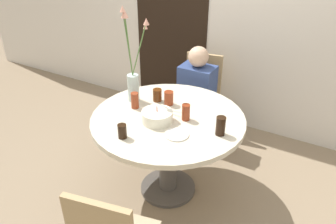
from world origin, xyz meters
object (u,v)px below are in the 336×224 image
Objects in this scene: birthday_cake at (157,116)px; drink_glass_5 at (157,95)px; person_woman at (196,99)px; side_plate at (177,135)px; chair_near_front at (201,92)px; drink_glass_3 at (169,98)px; drink_glass_0 at (186,112)px; flower_vase at (133,76)px; drink_glass_2 at (221,126)px; drink_glass_1 at (135,100)px; drink_glass_4 at (122,131)px.

birthday_cake is 0.34m from drink_glass_5.
side_plate is at bearing -72.50° from person_woman.
drink_glass_3 is (0.07, -0.81, 0.31)m from chair_near_front.
birthday_cake is 0.22m from drink_glass_0.
drink_glass_3 is (0.28, 0.09, -0.17)m from flower_vase.
person_woman reaches higher than drink_glass_2.
person_woman is at bearing 79.03° from drink_glass_1.
side_plate is at bearing -22.74° from birthday_cake.
drink_glass_2 reaches higher than drink_glass_5.
drink_glass_1 is (-0.44, -0.04, 0.00)m from drink_glass_0.
person_woman is at bearing 96.44° from birthday_cake.
side_plate is 0.17× the size of person_woman.
drink_glass_0 is 0.28m from drink_glass_3.
drink_glass_2 is 0.69m from drink_glass_4.
drink_glass_0 is 0.38m from drink_glass_5.
chair_near_front is at bearing 91.42° from drink_glass_4.
chair_near_front is 1.11× the size of flower_vase.
drink_glass_5 is (-0.17, 0.29, 0.01)m from birthday_cake.
drink_glass_3 is at bearing 158.88° from drink_glass_2.
birthday_cake is at bearing -83.56° from person_woman.
flower_vase is at bearing -162.08° from drink_glass_3.
birthday_cake reaches higher than side_plate.
chair_near_front is 8.52× the size of drink_glass_4.
drink_glass_0 reaches higher than side_plate.
chair_near_front is at bearing 76.99° from flower_vase.
drink_glass_1 is at bearing 159.04° from side_plate.
side_plate is 1.32× the size of drink_glass_1.
drink_glass_0 is 0.97× the size of drink_glass_1.
drink_glass_2 is at bearing -8.09° from flower_vase.
birthday_cake is at bearing -142.94° from drink_glass_0.
chair_near_front is 0.87m from drink_glass_3.
chair_near_front is at bearing 95.15° from drink_glass_3.
drink_glass_5 is at bearing -96.12° from person_woman.
drink_glass_3 is at bearing -94.42° from chair_near_front.
birthday_cake is at bearing -78.15° from drink_glass_3.
drink_glass_1 is 0.22m from drink_glass_5.
flower_vase is 6.23× the size of drink_glass_0.
person_woman is (-0.05, 0.65, -0.31)m from drink_glass_3.
birthday_cake is 0.43m from flower_vase.
flower_vase is 0.26m from drink_glass_5.
drink_glass_3 reaches higher than drink_glass_5.
person_woman reaches higher than birthday_cake.
drink_glass_2 is (0.48, 0.07, 0.03)m from birthday_cake.
person_woman is (0.07, 0.65, -0.31)m from drink_glass_5.
flower_vase is at bearing 150.94° from birthday_cake.
drink_glass_4 is (-0.27, -0.44, -0.01)m from drink_glass_0.
drink_glass_0 is at bearing -32.43° from drink_glass_3.
person_woman is at bearing 124.13° from drink_glass_2.
flower_vase is 7.57× the size of drink_glass_5.
flower_vase is at bearing 173.66° from drink_glass_0.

